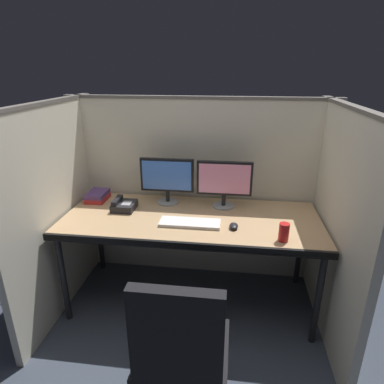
# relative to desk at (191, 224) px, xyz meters

# --- Properties ---
(ground_plane) EXTENTS (8.00, 8.00, 0.00)m
(ground_plane) POSITION_rel_desk_xyz_m (0.00, -0.29, -0.69)
(ground_plane) COLOR #383F4C
(cubicle_partition_rear) EXTENTS (2.21, 0.06, 1.57)m
(cubicle_partition_rear) POSITION_rel_desk_xyz_m (0.00, 0.46, 0.10)
(cubicle_partition_rear) COLOR beige
(cubicle_partition_rear) RESTS_ON ground
(cubicle_partition_left) EXTENTS (0.06, 1.41, 1.57)m
(cubicle_partition_left) POSITION_rel_desk_xyz_m (-0.99, -0.09, 0.10)
(cubicle_partition_left) COLOR beige
(cubicle_partition_left) RESTS_ON ground
(cubicle_partition_right) EXTENTS (0.06, 1.41, 1.57)m
(cubicle_partition_right) POSITION_rel_desk_xyz_m (0.99, -0.09, 0.10)
(cubicle_partition_right) COLOR beige
(cubicle_partition_right) RESTS_ON ground
(desk) EXTENTS (1.90, 0.80, 0.74)m
(desk) POSITION_rel_desk_xyz_m (0.00, 0.00, 0.00)
(desk) COLOR tan
(desk) RESTS_ON ground
(office_chair) EXTENTS (0.52, 0.52, 0.97)m
(office_chair) POSITION_rel_desk_xyz_m (0.09, -1.02, -0.33)
(office_chair) COLOR black
(office_chair) RESTS_ON ground
(monitor_left) EXTENTS (0.43, 0.17, 0.37)m
(monitor_left) POSITION_rel_desk_xyz_m (-0.23, 0.26, 0.27)
(monitor_left) COLOR gray
(monitor_left) RESTS_ON desk
(monitor_right) EXTENTS (0.43, 0.17, 0.37)m
(monitor_right) POSITION_rel_desk_xyz_m (0.23, 0.24, 0.27)
(monitor_right) COLOR gray
(monitor_right) RESTS_ON desk
(keyboard_main) EXTENTS (0.43, 0.15, 0.02)m
(keyboard_main) POSITION_rel_desk_xyz_m (0.01, -0.11, 0.06)
(keyboard_main) COLOR silver
(keyboard_main) RESTS_ON desk
(computer_mouse) EXTENTS (0.06, 0.10, 0.04)m
(computer_mouse) POSITION_rel_desk_xyz_m (0.32, -0.13, 0.07)
(computer_mouse) COLOR black
(computer_mouse) RESTS_ON desk
(desk_phone) EXTENTS (0.17, 0.19, 0.09)m
(desk_phone) POSITION_rel_desk_xyz_m (-0.54, 0.09, 0.08)
(desk_phone) COLOR black
(desk_phone) RESTS_ON desk
(book_stack) EXTENTS (0.15, 0.22, 0.07)m
(book_stack) POSITION_rel_desk_xyz_m (-0.82, 0.24, 0.09)
(book_stack) COLOR #B22626
(book_stack) RESTS_ON desk
(soda_can) EXTENTS (0.07, 0.07, 0.12)m
(soda_can) POSITION_rel_desk_xyz_m (0.63, -0.27, 0.11)
(soda_can) COLOR red
(soda_can) RESTS_ON desk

